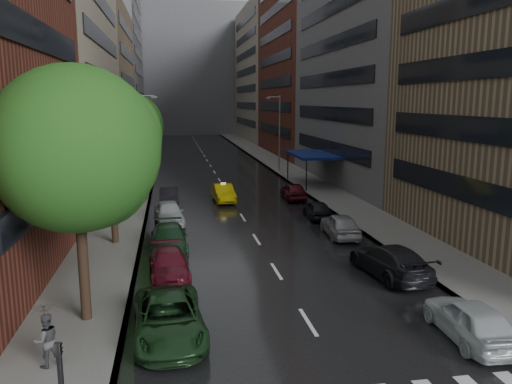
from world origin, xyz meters
The scene contains 17 objects.
ground centered at (0.00, 0.00, 0.00)m, with size 220.00×220.00×0.00m, color gray.
road centered at (0.00, 50.00, 0.01)m, with size 14.00×140.00×0.01m, color black.
sidewalk_left centered at (-9.00, 50.00, 0.07)m, with size 4.00×140.00×0.15m, color gray.
sidewalk_right centered at (9.00, 50.00, 0.07)m, with size 4.00×140.00×0.15m, color gray.
buildings_left centered at (-15.00, 58.79, 15.99)m, with size 8.00×108.00×38.00m.
buildings_right centered at (15.00, 56.70, 15.03)m, with size 8.05×109.10×36.00m.
building_far centered at (0.00, 118.00, 16.00)m, with size 40.00×14.00×32.00m, color slate.
tree_near centered at (-8.60, 5.49, 6.82)m, with size 6.25×6.25×9.96m.
tree_mid centered at (-8.60, 16.29, 6.57)m, with size 6.02×6.02×9.60m.
tree_far centered at (-8.60, 30.64, 6.39)m, with size 5.85×5.85×9.33m.
taxi centered at (-0.79, 28.21, 0.74)m, with size 1.57×4.50×1.48m, color yellow.
parked_cars_left centered at (-5.40, 13.63, 0.74)m, with size 2.82×28.69×1.60m.
parked_cars_right centered at (5.40, 13.54, 0.76)m, with size 2.80×31.01×1.60m.
ped_black_umbrella centered at (-9.26, 1.98, 1.38)m, with size 1.09×1.01×2.09m.
street_lamp_left centered at (-7.72, 30.00, 4.89)m, with size 1.74×0.22×9.00m.
street_lamp_right centered at (7.72, 45.00, 4.89)m, with size 1.74×0.22×9.00m.
awning centered at (8.98, 35.00, 3.13)m, with size 4.00×8.00×3.12m.
Camera 1 is at (-5.13, -13.78, 8.63)m, focal length 35.00 mm.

